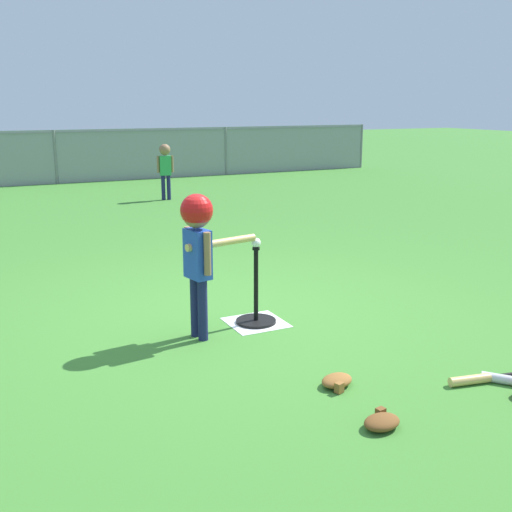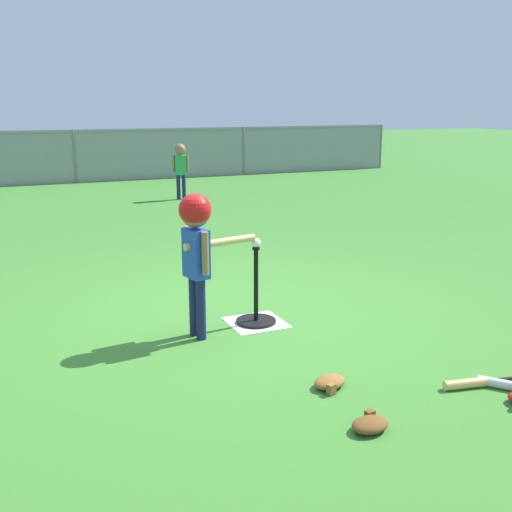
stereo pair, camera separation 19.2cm
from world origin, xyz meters
The scene contains 11 objects.
ground_plane centered at (0.00, 0.00, 0.00)m, with size 60.00×60.00×0.00m, color #3D7A2D.
home_plate centered at (0.02, -0.26, 0.00)m, with size 0.44×0.44×0.01m, color white.
batting_tee centered at (0.02, -0.26, 0.09)m, with size 0.32×0.32×0.62m.
baseball_on_tee centered at (0.02, -0.26, 0.66)m, with size 0.07×0.07×0.07m, color white.
batter_child centered at (-0.50, -0.37, 0.77)m, with size 0.62×0.30×1.08m.
fielder_near_left centered at (1.41, 6.28, 0.64)m, with size 0.29×0.20×1.00m.
spare_bat_silver centered at (0.96, -1.99, 0.03)m, with size 0.40×0.47×0.06m.
spare_bat_wood centered at (0.78, -1.87, 0.03)m, with size 0.56×0.16×0.06m.
glove_near_bats centered at (-0.04, -1.51, 0.04)m, with size 0.26×0.22×0.07m.
glove_outfield_drop centered at (-0.10, -2.04, 0.04)m, with size 0.24×0.20×0.07m.
outfield_fence centered at (0.00, 9.54, 0.62)m, with size 16.06×0.06×1.15m.
Camera 2 is at (-1.87, -4.54, 1.71)m, focal length 43.49 mm.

